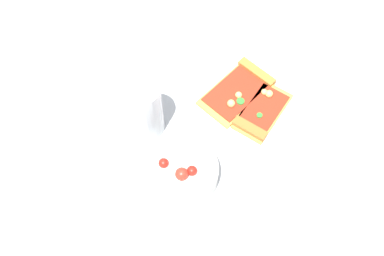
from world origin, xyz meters
name	(u,v)px	position (x,y,z in m)	size (l,w,h in m)	color
ground_plane	(221,97)	(0.00, 0.00, 0.00)	(2.40, 2.40, 0.00)	#B2B7BC
plate	(244,102)	(0.01, -0.05, 0.01)	(0.23, 0.23, 0.01)	white
pizza_slice_near	(239,89)	(0.02, -0.03, 0.02)	(0.17, 0.13, 0.02)	gold
pizza_slice_far	(261,113)	(-0.01, -0.09, 0.02)	(0.14, 0.08, 0.02)	gold
salad_bowl	(183,172)	(-0.20, -0.02, 0.03)	(0.13, 0.13, 0.07)	white
soda_glass	(144,110)	(-0.14, 0.10, 0.06)	(0.07, 0.07, 0.14)	silver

